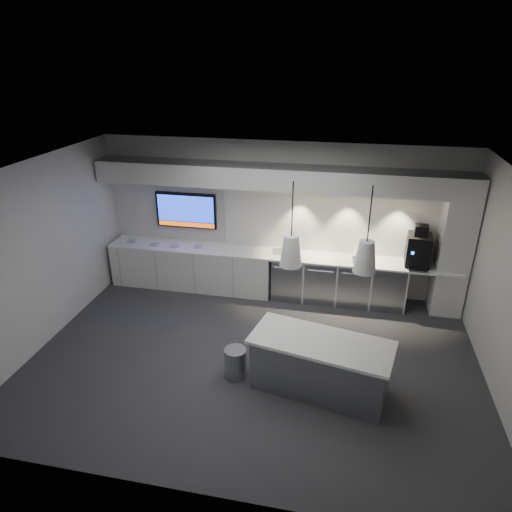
% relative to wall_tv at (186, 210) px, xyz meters
% --- Properties ---
extents(floor, '(7.00, 7.00, 0.00)m').
position_rel_wall_tv_xyz_m(floor, '(1.90, -2.45, -1.56)').
color(floor, '#333336').
rests_on(floor, ground).
extents(ceiling, '(7.00, 7.00, 0.00)m').
position_rel_wall_tv_xyz_m(ceiling, '(1.90, -2.45, 1.44)').
color(ceiling, black).
rests_on(ceiling, wall_back).
extents(wall_back, '(7.00, 0.00, 7.00)m').
position_rel_wall_tv_xyz_m(wall_back, '(1.90, 0.05, -0.06)').
color(wall_back, silver).
rests_on(wall_back, floor).
extents(wall_front, '(7.00, 0.00, 7.00)m').
position_rel_wall_tv_xyz_m(wall_front, '(1.90, -4.95, -0.06)').
color(wall_front, silver).
rests_on(wall_front, floor).
extents(wall_left, '(0.00, 7.00, 7.00)m').
position_rel_wall_tv_xyz_m(wall_left, '(-1.60, -2.45, -0.06)').
color(wall_left, silver).
rests_on(wall_left, floor).
extents(back_counter, '(6.80, 0.65, 0.04)m').
position_rel_wall_tv_xyz_m(back_counter, '(1.90, -0.27, -0.68)').
color(back_counter, white).
rests_on(back_counter, left_base_cabinets).
extents(left_base_cabinets, '(3.30, 0.63, 0.86)m').
position_rel_wall_tv_xyz_m(left_base_cabinets, '(0.15, -0.27, -1.13)').
color(left_base_cabinets, white).
rests_on(left_base_cabinets, floor).
extents(fridge_unit_a, '(0.60, 0.61, 0.85)m').
position_rel_wall_tv_xyz_m(fridge_unit_a, '(2.15, -0.27, -1.13)').
color(fridge_unit_a, '#909498').
rests_on(fridge_unit_a, floor).
extents(fridge_unit_b, '(0.60, 0.61, 0.85)m').
position_rel_wall_tv_xyz_m(fridge_unit_b, '(2.78, -0.27, -1.13)').
color(fridge_unit_b, '#909498').
rests_on(fridge_unit_b, floor).
extents(fridge_unit_c, '(0.60, 0.61, 0.85)m').
position_rel_wall_tv_xyz_m(fridge_unit_c, '(3.41, -0.27, -1.13)').
color(fridge_unit_c, '#909498').
rests_on(fridge_unit_c, floor).
extents(fridge_unit_d, '(0.60, 0.61, 0.85)m').
position_rel_wall_tv_xyz_m(fridge_unit_d, '(4.04, -0.27, -1.13)').
color(fridge_unit_d, '#909498').
rests_on(fridge_unit_d, floor).
extents(backsplash, '(4.60, 0.03, 1.30)m').
position_rel_wall_tv_xyz_m(backsplash, '(3.10, 0.03, -0.01)').
color(backsplash, white).
rests_on(backsplash, wall_back).
extents(soffit, '(6.90, 0.60, 0.40)m').
position_rel_wall_tv_xyz_m(soffit, '(1.90, -0.25, 0.84)').
color(soffit, white).
rests_on(soffit, wall_back).
extents(column, '(0.55, 0.55, 2.60)m').
position_rel_wall_tv_xyz_m(column, '(5.10, -0.25, -0.26)').
color(column, white).
rests_on(column, floor).
extents(wall_tv, '(1.25, 0.07, 0.72)m').
position_rel_wall_tv_xyz_m(wall_tv, '(0.00, 0.00, 0.00)').
color(wall_tv, black).
rests_on(wall_tv, wall_back).
extents(island, '(2.09, 1.22, 0.83)m').
position_rel_wall_tv_xyz_m(island, '(2.97, -2.95, -1.14)').
color(island, '#909498').
rests_on(island, floor).
extents(bin, '(0.38, 0.38, 0.47)m').
position_rel_wall_tv_xyz_m(bin, '(1.72, -2.90, -1.32)').
color(bin, '#909498').
rests_on(bin, floor).
extents(coffee_machine, '(0.45, 0.61, 0.76)m').
position_rel_wall_tv_xyz_m(coffee_machine, '(4.50, -0.25, -0.35)').
color(coffee_machine, black).
rests_on(coffee_machine, back_counter).
extents(sign_black, '(0.14, 0.04, 0.18)m').
position_rel_wall_tv_xyz_m(sign_black, '(2.11, -0.27, -0.57)').
color(sign_black, black).
rests_on(sign_black, back_counter).
extents(sign_white, '(0.18, 0.07, 0.14)m').
position_rel_wall_tv_xyz_m(sign_white, '(1.92, -0.34, -0.59)').
color(sign_white, white).
rests_on(sign_white, back_counter).
extents(cup_cluster, '(0.29, 0.18, 0.16)m').
position_rel_wall_tv_xyz_m(cup_cluster, '(3.48, -0.35, -0.58)').
color(cup_cluster, white).
rests_on(cup_cluster, back_counter).
extents(tray_a, '(0.18, 0.18, 0.02)m').
position_rel_wall_tv_xyz_m(tray_a, '(-1.12, -0.29, -0.65)').
color(tray_a, '#AAAAAA').
rests_on(tray_a, back_counter).
extents(tray_b, '(0.17, 0.17, 0.02)m').
position_rel_wall_tv_xyz_m(tray_b, '(-0.59, -0.36, -0.65)').
color(tray_b, '#AAAAAA').
rests_on(tray_b, back_counter).
extents(tray_c, '(0.17, 0.17, 0.02)m').
position_rel_wall_tv_xyz_m(tray_c, '(-0.16, -0.33, -0.65)').
color(tray_c, '#AAAAAA').
rests_on(tray_c, back_counter).
extents(tray_d, '(0.19, 0.19, 0.02)m').
position_rel_wall_tv_xyz_m(tray_d, '(0.31, -0.28, -0.65)').
color(tray_d, '#AAAAAA').
rests_on(tray_d, back_counter).
extents(pendant_left, '(0.29, 0.29, 1.11)m').
position_rel_wall_tv_xyz_m(pendant_left, '(2.50, -2.95, 0.59)').
color(pendant_left, white).
rests_on(pendant_left, ceiling).
extents(pendant_right, '(0.29, 0.29, 1.11)m').
position_rel_wall_tv_xyz_m(pendant_right, '(3.43, -2.95, 0.59)').
color(pendant_right, white).
rests_on(pendant_right, ceiling).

